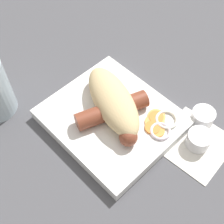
% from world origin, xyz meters
% --- Properties ---
extents(ground_plane, '(3.00, 3.00, 0.00)m').
position_xyz_m(ground_plane, '(0.00, 0.00, 0.00)').
color(ground_plane, '#4C4C51').
extents(food_tray, '(0.22, 0.20, 0.02)m').
position_xyz_m(food_tray, '(0.00, 0.00, 0.01)').
color(food_tray, white).
rests_on(food_tray, ground_plane).
extents(bread_roll, '(0.17, 0.12, 0.05)m').
position_xyz_m(bread_roll, '(-0.01, 0.01, 0.05)').
color(bread_roll, '#DBBC84').
rests_on(bread_roll, food_tray).
extents(sausage, '(0.15, 0.13, 0.03)m').
position_xyz_m(sausage, '(-0.00, 0.00, 0.04)').
color(sausage, brown).
rests_on(sausage, food_tray).
extents(pickled_veggies, '(0.07, 0.07, 0.01)m').
position_xyz_m(pickled_veggies, '(0.07, 0.05, 0.02)').
color(pickled_veggies, orange).
rests_on(pickled_veggies, food_tray).
extents(napkin, '(0.12, 0.12, 0.00)m').
position_xyz_m(napkin, '(0.13, 0.07, 0.00)').
color(napkin, white).
rests_on(napkin, ground_plane).
extents(condiment_cup_near, '(0.04, 0.04, 0.03)m').
position_xyz_m(condiment_cup_near, '(0.14, 0.07, 0.01)').
color(condiment_cup_near, white).
rests_on(condiment_cup_near, ground_plane).
extents(condiment_cup_far, '(0.04, 0.04, 0.03)m').
position_xyz_m(condiment_cup_far, '(0.11, 0.12, 0.01)').
color(condiment_cup_far, white).
rests_on(condiment_cup_far, ground_plane).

